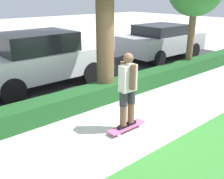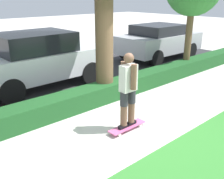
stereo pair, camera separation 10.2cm
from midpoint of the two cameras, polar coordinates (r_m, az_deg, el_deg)
ground_plane at (r=6.00m, az=4.02°, el=-7.88°), size 60.00×60.00×0.00m
street_asphalt at (r=9.19m, az=-15.00°, el=1.56°), size 18.49×5.00×0.01m
hedge_row at (r=7.00m, az=-5.32°, el=-1.53°), size 18.49×0.60×0.49m
skateboard at (r=5.79m, az=2.84°, el=-8.10°), size 0.94×0.24×0.09m
skater_person at (r=5.43m, az=3.00°, el=0.13°), size 0.49×0.42×1.62m
parked_car_middle at (r=8.62m, az=-16.03°, el=6.45°), size 4.30×2.00×1.73m
parked_car_rear at (r=12.34m, az=9.98°, el=10.45°), size 4.09×2.01×1.54m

